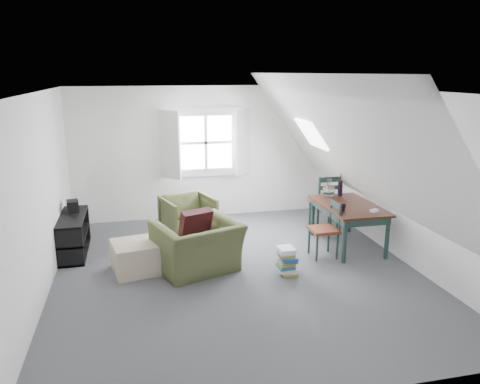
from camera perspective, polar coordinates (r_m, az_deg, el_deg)
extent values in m
plane|color=#4C4C51|center=(6.71, -0.30, -9.71)|extent=(5.50, 5.50, 0.00)
plane|color=white|center=(6.12, -0.33, 12.16)|extent=(5.50, 5.50, 0.00)
plane|color=white|center=(8.95, -4.21, 4.79)|extent=(5.00, 0.00, 5.00)
plane|color=white|center=(3.79, 8.98, -8.93)|extent=(5.00, 0.00, 5.00)
plane|color=white|center=(6.26, -23.25, -0.56)|extent=(0.00, 5.50, 5.50)
plane|color=white|center=(7.26, 19.33, 1.74)|extent=(0.00, 5.50, 5.50)
plane|color=white|center=(6.05, -14.85, 4.75)|extent=(3.19, 5.50, 4.48)
plane|color=white|center=(6.70, 12.78, 5.78)|extent=(3.19, 5.50, 4.48)
cube|color=white|center=(8.90, -4.22, 6.04)|extent=(1.30, 0.04, 1.30)
cube|color=white|center=(8.66, -8.52, 5.69)|extent=(0.35, 0.35, 1.25)
cube|color=white|center=(8.87, 0.31, 6.06)|extent=(0.35, 0.35, 1.25)
cube|color=white|center=(8.89, -4.21, 6.03)|extent=(1.00, 0.02, 1.00)
cube|color=white|center=(8.87, -4.19, 6.02)|extent=(1.08, 0.04, 0.05)
cube|color=white|center=(8.87, -4.19, 6.02)|extent=(0.05, 0.04, 1.08)
cube|color=white|center=(7.89, 8.68, 7.00)|extent=(0.35, 0.75, 0.47)
imported|color=#454E28|center=(6.79, -5.16, -9.46)|extent=(1.36, 1.27, 0.72)
imported|color=#454E28|center=(8.06, -6.27, -5.56)|extent=(0.98, 1.00, 0.73)
cube|color=#3A1016|center=(6.70, -5.46, -4.01)|extent=(0.52, 0.41, 0.47)
cube|color=#B8A78D|center=(6.81, -12.47, -7.73)|extent=(0.75, 0.75, 0.43)
cube|color=black|center=(7.63, 13.10, -1.63)|extent=(0.84, 1.40, 0.04)
cube|color=#203633|center=(7.65, 13.07, -2.17)|extent=(0.75, 1.31, 0.11)
cylinder|color=#203633|center=(7.05, 12.62, -5.92)|extent=(0.07, 0.07, 0.66)
cylinder|color=#203633|center=(7.37, 17.49, -5.36)|extent=(0.07, 0.07, 0.66)
cylinder|color=#203633|center=(8.13, 8.86, -2.99)|extent=(0.07, 0.07, 0.66)
cylinder|color=#203633|center=(8.41, 13.24, -2.62)|extent=(0.07, 0.07, 0.66)
sphere|color=silver|center=(7.92, 10.77, 0.12)|extent=(0.22, 0.22, 0.22)
cylinder|color=silver|center=(7.89, 10.82, 1.09)|extent=(0.07, 0.07, 0.12)
cylinder|color=black|center=(8.11, 12.11, 0.46)|extent=(0.08, 0.08, 0.26)
cylinder|color=#3F2D1E|center=(8.05, 12.22, 2.42)|extent=(0.03, 0.05, 0.46)
cylinder|color=#3F2D1E|center=(8.06, 12.29, 2.44)|extent=(0.05, 0.06, 0.46)
cylinder|color=#3F2D1E|center=(8.03, 12.18, 2.40)|extent=(0.05, 0.08, 0.46)
imported|color=black|center=(7.26, 12.36, -2.26)|extent=(0.13, 0.13, 0.10)
cube|color=white|center=(7.33, 16.06, -2.18)|extent=(0.13, 0.11, 0.04)
cube|color=#602A1B|center=(8.50, 10.22, -1.10)|extent=(0.47, 0.47, 0.06)
cylinder|color=#203633|center=(8.81, 10.80, -2.34)|extent=(0.04, 0.04, 0.48)
cylinder|color=#203633|center=(8.48, 11.81, -3.05)|extent=(0.04, 0.04, 0.48)
cylinder|color=#203633|center=(8.67, 8.51, -2.52)|extent=(0.04, 0.04, 0.48)
cylinder|color=#203633|center=(8.33, 9.45, -3.25)|extent=(0.04, 0.04, 0.48)
cylinder|color=#203633|center=(8.33, 12.06, 0.22)|extent=(0.04, 0.04, 0.50)
cylinder|color=#203633|center=(8.18, 9.65, 0.08)|extent=(0.04, 0.04, 0.50)
cube|color=#203633|center=(8.20, 10.93, 1.51)|extent=(0.38, 0.03, 0.09)
cube|color=#203633|center=(8.24, 10.88, 0.53)|extent=(0.38, 0.03, 0.07)
cube|color=#602A1B|center=(7.20, 10.15, -4.55)|extent=(0.40, 0.40, 0.05)
cylinder|color=#203633|center=(7.36, 8.41, -5.91)|extent=(0.03, 0.03, 0.41)
cylinder|color=#203633|center=(7.48, 10.74, -5.67)|extent=(0.03, 0.03, 0.41)
cylinder|color=#203633|center=(7.08, 9.37, -6.78)|extent=(0.03, 0.03, 0.41)
cylinder|color=#203633|center=(7.20, 11.77, -6.52)|extent=(0.03, 0.03, 0.41)
cylinder|color=#203633|center=(7.35, 11.03, -2.49)|extent=(0.03, 0.03, 0.43)
cylinder|color=#203633|center=(7.07, 12.09, -3.22)|extent=(0.03, 0.03, 0.43)
cube|color=#203633|center=(7.16, 11.62, -1.54)|extent=(0.03, 0.32, 0.08)
cube|color=#203633|center=(7.19, 11.57, -2.49)|extent=(0.03, 0.32, 0.06)
cube|color=black|center=(7.80, -19.50, -6.90)|extent=(0.39, 1.18, 0.03)
cube|color=black|center=(7.71, -19.67, -4.96)|extent=(0.39, 1.18, 0.03)
cube|color=black|center=(7.62, -19.86, -2.86)|extent=(0.39, 1.18, 0.03)
cube|color=black|center=(7.17, -20.16, -6.46)|extent=(0.39, 0.03, 0.59)
cube|color=black|center=(8.25, -19.25, -3.66)|extent=(0.39, 0.03, 0.59)
cube|color=#264C99|center=(7.44, -19.84, -7.07)|extent=(0.18, 0.20, 0.22)
cube|color=red|center=(7.86, -19.49, -5.91)|extent=(0.18, 0.24, 0.22)
cube|color=white|center=(7.48, -19.91, -4.59)|extent=(0.18, 0.22, 0.20)
cube|color=black|center=(7.83, -19.72, -1.66)|extent=(0.21, 0.26, 0.19)
cube|color=#B29933|center=(6.68, 5.83, -9.72)|extent=(0.20, 0.26, 0.03)
cube|color=white|center=(6.68, 5.58, -9.44)|extent=(0.26, 0.29, 0.03)
cube|color=white|center=(6.66, 5.93, -9.21)|extent=(0.21, 0.28, 0.03)
cube|color=#337F4C|center=(6.63, 5.52, -9.00)|extent=(0.21, 0.27, 0.03)
cube|color=#264C99|center=(6.61, 5.76, -8.85)|extent=(0.23, 0.30, 0.02)
cube|color=#B29933|center=(6.62, 5.70, -8.59)|extent=(0.20, 0.26, 0.02)
cube|color=#B29933|center=(6.63, 5.71, -8.30)|extent=(0.23, 0.29, 0.03)
cube|color=#264C99|center=(6.59, 6.02, -8.13)|extent=(0.23, 0.30, 0.04)
cube|color=#264C99|center=(6.57, 5.86, -7.88)|extent=(0.24, 0.29, 0.03)
cube|color=#B29933|center=(6.60, 5.67, -7.46)|extent=(0.21, 0.27, 0.03)
cube|color=white|center=(6.58, 5.61, -7.20)|extent=(0.22, 0.25, 0.04)
cube|color=white|center=(6.57, 5.65, -6.89)|extent=(0.22, 0.26, 0.03)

